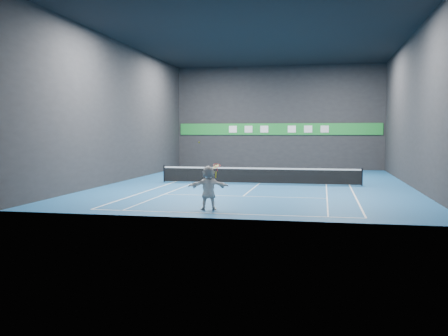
% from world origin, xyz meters
% --- Properties ---
extents(ground, '(26.00, 26.00, 0.00)m').
position_xyz_m(ground, '(0.00, 0.00, 0.00)').
color(ground, navy).
rests_on(ground, ground).
extents(ceiling, '(26.00, 26.00, 0.00)m').
position_xyz_m(ceiling, '(0.00, 0.00, 9.00)').
color(ceiling, black).
rests_on(ceiling, ground).
extents(wall_back, '(18.00, 0.10, 9.00)m').
position_xyz_m(wall_back, '(0.00, 13.00, 4.50)').
color(wall_back, black).
rests_on(wall_back, ground).
extents(wall_front, '(18.00, 0.10, 9.00)m').
position_xyz_m(wall_front, '(0.00, -13.00, 4.50)').
color(wall_front, black).
rests_on(wall_front, ground).
extents(wall_left, '(0.10, 26.00, 9.00)m').
position_xyz_m(wall_left, '(-9.00, 0.00, 4.50)').
color(wall_left, black).
rests_on(wall_left, ground).
extents(wall_right, '(0.10, 26.00, 9.00)m').
position_xyz_m(wall_right, '(9.00, 0.00, 4.50)').
color(wall_right, black).
rests_on(wall_right, ground).
extents(baseline_near, '(10.98, 0.08, 0.01)m').
position_xyz_m(baseline_near, '(0.00, -11.89, 0.00)').
color(baseline_near, white).
rests_on(baseline_near, ground).
extents(baseline_far, '(10.98, 0.08, 0.01)m').
position_xyz_m(baseline_far, '(0.00, 11.89, 0.00)').
color(baseline_far, white).
rests_on(baseline_far, ground).
extents(sideline_doubles_left, '(0.08, 23.78, 0.01)m').
position_xyz_m(sideline_doubles_left, '(-5.49, 0.00, 0.00)').
color(sideline_doubles_left, white).
rests_on(sideline_doubles_left, ground).
extents(sideline_doubles_right, '(0.08, 23.78, 0.01)m').
position_xyz_m(sideline_doubles_right, '(5.49, 0.00, 0.00)').
color(sideline_doubles_right, white).
rests_on(sideline_doubles_right, ground).
extents(sideline_singles_left, '(0.06, 23.78, 0.01)m').
position_xyz_m(sideline_singles_left, '(-4.11, 0.00, 0.00)').
color(sideline_singles_left, white).
rests_on(sideline_singles_left, ground).
extents(sideline_singles_right, '(0.06, 23.78, 0.01)m').
position_xyz_m(sideline_singles_right, '(4.11, 0.00, 0.00)').
color(sideline_singles_right, white).
rests_on(sideline_singles_right, ground).
extents(service_line_near, '(8.23, 0.06, 0.01)m').
position_xyz_m(service_line_near, '(0.00, -6.40, 0.00)').
color(service_line_near, white).
rests_on(service_line_near, ground).
extents(service_line_far, '(8.23, 0.06, 0.01)m').
position_xyz_m(service_line_far, '(0.00, 6.40, 0.00)').
color(service_line_far, white).
rests_on(service_line_far, ground).
extents(center_service_line, '(0.06, 12.80, 0.01)m').
position_xyz_m(center_service_line, '(0.00, 0.00, 0.00)').
color(center_service_line, white).
rests_on(center_service_line, ground).
extents(player, '(1.76, 0.92, 1.82)m').
position_xyz_m(player, '(-0.70, -11.02, 0.91)').
color(player, silver).
rests_on(player, ground).
extents(tennis_ball, '(0.06, 0.06, 0.06)m').
position_xyz_m(tennis_ball, '(-1.10, -11.00, 2.77)').
color(tennis_ball, '#B9CF22').
rests_on(tennis_ball, player).
extents(tennis_net, '(12.50, 0.10, 1.07)m').
position_xyz_m(tennis_net, '(0.00, 0.00, 0.54)').
color(tennis_net, black).
rests_on(tennis_net, ground).
extents(sponsor_banner, '(17.64, 0.11, 1.00)m').
position_xyz_m(sponsor_banner, '(0.00, 12.93, 3.50)').
color(sponsor_banner, '#1C832F').
rests_on(sponsor_banner, wall_back).
extents(tennis_racket, '(0.43, 0.41, 0.60)m').
position_xyz_m(tennis_racket, '(-0.37, -10.97, 1.78)').
color(tennis_racket, red).
rests_on(tennis_racket, player).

